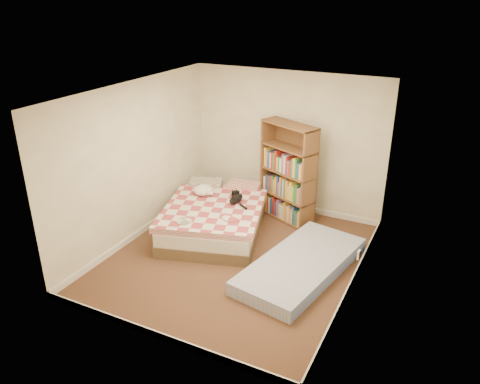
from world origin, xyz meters
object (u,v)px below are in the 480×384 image
at_px(floor_mattress, 301,265).
at_px(white_dog, 203,190).
at_px(bed, 216,216).
at_px(bookshelf, 288,186).
at_px(black_cat, 237,198).

distance_m(floor_mattress, white_dog, 2.23).
height_order(bed, white_dog, white_dog).
bearing_deg(white_dog, floor_mattress, -48.94).
bearing_deg(bookshelf, white_dog, -123.47).
distance_m(bed, bookshelf, 1.35).
bearing_deg(bed, black_cat, 16.59).
height_order(black_cat, white_dog, white_dog).
xyz_separation_m(bed, white_dog, (-0.34, 0.17, 0.33)).
bearing_deg(bookshelf, black_cat, -103.93).
bearing_deg(black_cat, floor_mattress, -60.45).
relative_size(bed, black_cat, 3.98).
bearing_deg(bookshelf, floor_mattress, -37.63).
height_order(bed, bookshelf, bookshelf).
xyz_separation_m(floor_mattress, white_dog, (-2.04, 0.74, 0.49)).
relative_size(bookshelf, white_dog, 3.82).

